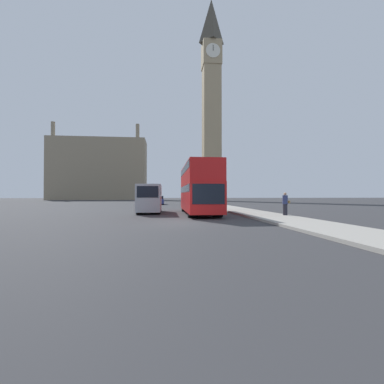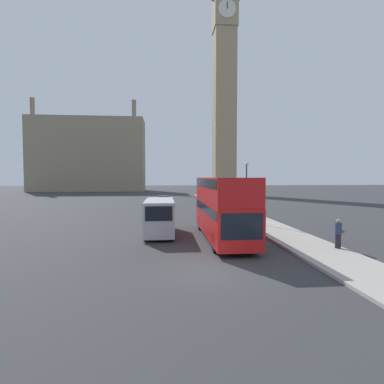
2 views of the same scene
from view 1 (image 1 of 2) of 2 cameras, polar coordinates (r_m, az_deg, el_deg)
name	(u,v)px [view 1 (image 1 of 2)]	position (r m, az deg, el deg)	size (l,w,h in m)	color
ground_plane	(183,223)	(15.39, -2.11, -6.89)	(300.00, 300.00, 0.00)	#333335
sidewalk_strip	(290,221)	(17.17, 21.00, -5.95)	(3.43, 120.00, 0.15)	#9E998E
clock_tower	(211,97)	(82.75, 4.34, 20.34)	(5.57, 5.74, 61.25)	tan
building_block_distant	(99,170)	(103.40, -19.93, 4.71)	(34.76, 11.19, 27.75)	gray
red_double_decker_bus	(199,187)	(22.70, 1.50, 1.14)	(2.58, 10.61, 4.28)	red
white_van	(150,198)	(24.45, -9.35, -1.31)	(2.12, 6.06, 2.62)	#B2B7BC
pedestrian	(285,204)	(20.65, 20.01, -2.47)	(0.54, 0.38, 1.72)	#23232D
street_lamp	(221,177)	(29.79, 6.57, 3.42)	(0.36, 0.36, 5.55)	#38383D
parked_sedan	(159,201)	(46.73, -7.41, -1.90)	(1.87, 4.72, 1.55)	navy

